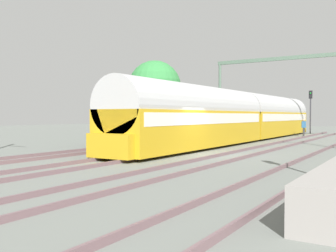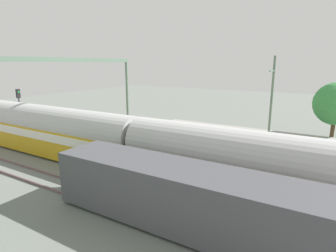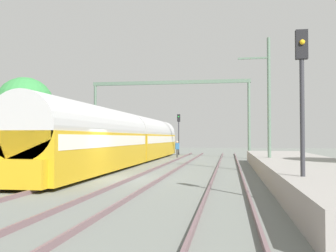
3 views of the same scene
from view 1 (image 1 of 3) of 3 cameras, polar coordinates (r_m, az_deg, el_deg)
ground at (r=20.77m, az=5.23°, el=-4.15°), size 120.00×120.00×0.00m
track_far_west at (r=23.98m, az=-7.51°, el=-3.20°), size 1.52×60.00×0.16m
track_west at (r=21.71m, az=0.57°, el=-3.69°), size 1.52×60.00×0.16m
track_east at (r=19.96m, az=10.30°, el=-4.17°), size 1.52×60.00×0.16m
track_far_east at (r=18.89m, az=21.52°, el=-4.59°), size 1.52×60.00×0.16m
passenger_train at (r=31.61m, az=11.03°, el=1.37°), size 2.93×32.85×3.82m
freight_car at (r=28.52m, az=-0.28°, el=0.37°), size 2.80×13.00×2.70m
person_crossing at (r=40.14m, az=19.44°, el=0.01°), size 0.46×0.36×1.73m
railway_signal_far at (r=46.66m, az=20.33°, el=2.80°), size 0.36×0.30×4.88m
catenary_gantry at (r=39.55m, az=18.28°, el=7.04°), size 16.21×0.28×7.86m
tree_west_background at (r=40.34m, az=-1.98°, el=5.79°), size 5.47×5.47×7.78m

